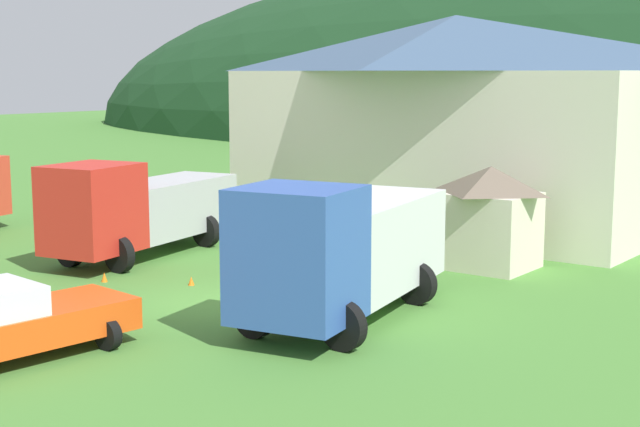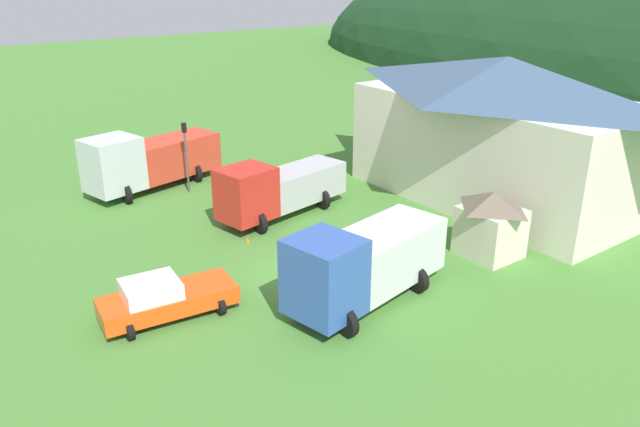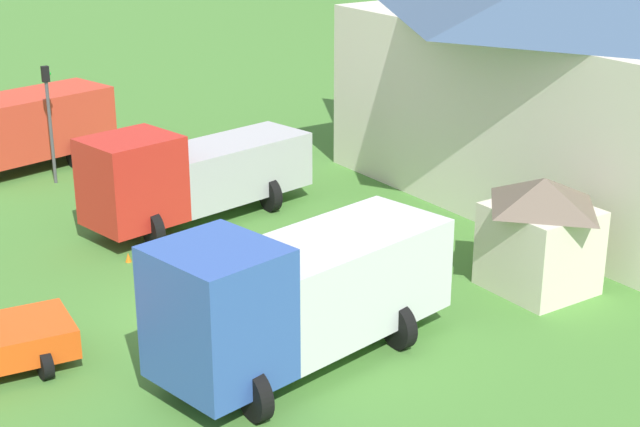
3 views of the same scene
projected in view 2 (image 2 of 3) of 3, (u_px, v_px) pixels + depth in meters
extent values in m
plane|color=#477F33|center=(296.00, 273.00, 27.28)|extent=(200.00, 200.00, 0.00)
cube|color=silver|center=(499.00, 148.00, 35.13)|extent=(15.85, 8.54, 6.04)
pyramid|color=#3D5675|center=(507.00, 76.00, 33.61)|extent=(17.12, 9.22, 2.11)
cube|color=beige|center=(490.00, 232.00, 28.63)|extent=(2.55, 2.37, 2.34)
pyramid|color=#6B5B4C|center=(494.00, 200.00, 28.04)|extent=(2.76, 2.56, 0.82)
cube|color=silver|center=(113.00, 165.00, 35.24)|extent=(3.11, 3.38, 3.10)
cube|color=black|center=(109.00, 154.00, 34.88)|extent=(1.84, 2.55, 0.99)
cube|color=red|center=(173.00, 156.00, 38.39)|extent=(3.74, 6.03, 2.26)
cylinder|color=black|center=(127.00, 194.00, 35.15)|extent=(1.10, 0.30, 1.10)
cylinder|color=black|center=(106.00, 186.00, 36.48)|extent=(1.10, 0.30, 1.10)
cylinder|color=black|center=(197.00, 173.00, 38.74)|extent=(1.10, 0.30, 1.10)
cylinder|color=black|center=(175.00, 166.00, 40.07)|extent=(1.10, 0.30, 1.10)
cube|color=red|center=(246.00, 194.00, 31.35)|extent=(2.69, 3.01, 2.68)
cube|color=black|center=(244.00, 183.00, 31.04)|extent=(1.57, 2.30, 0.86)
cube|color=#B2B2B7|center=(300.00, 183.00, 34.16)|extent=(3.15, 5.50, 1.81)
cylinder|color=black|center=(260.00, 223.00, 31.23)|extent=(1.10, 0.30, 1.10)
cylinder|color=black|center=(236.00, 213.00, 32.46)|extent=(1.10, 0.30, 1.10)
cylinder|color=black|center=(323.00, 199.00, 34.40)|extent=(1.10, 0.30, 1.10)
cylinder|color=black|center=(298.00, 191.00, 35.63)|extent=(1.10, 0.30, 1.10)
cube|color=#3356AD|center=(325.00, 277.00, 22.63)|extent=(2.92, 2.78, 2.97)
cube|color=black|center=(322.00, 262.00, 22.31)|extent=(1.68, 2.10, 0.95)
cube|color=silver|center=(386.00, 253.00, 25.31)|extent=(3.45, 5.53, 2.27)
cylinder|color=black|center=(347.00, 323.00, 22.48)|extent=(1.10, 0.30, 1.10)
cylinder|color=black|center=(303.00, 302.00, 23.88)|extent=(1.10, 0.30, 1.10)
cylinder|color=black|center=(417.00, 280.00, 25.56)|extent=(1.10, 0.30, 1.10)
cylinder|color=black|center=(375.00, 263.00, 26.96)|extent=(1.10, 0.30, 1.10)
cube|color=#ED4F15|center=(169.00, 300.00, 23.71)|extent=(2.53, 5.36, 0.70)
cube|color=silver|center=(151.00, 289.00, 23.17)|extent=(2.03, 2.26, 0.62)
cylinder|color=black|center=(129.00, 331.00, 22.33)|extent=(0.68, 0.24, 0.68)
cylinder|color=black|center=(118.00, 310.00, 23.72)|extent=(0.68, 0.24, 0.68)
cylinder|color=black|center=(220.00, 306.00, 23.96)|extent=(0.68, 0.24, 0.68)
cylinder|color=black|center=(205.00, 288.00, 25.34)|extent=(0.68, 0.24, 0.68)
cylinder|color=#4C4C51|center=(187.00, 163.00, 36.39)|extent=(0.12, 0.12, 3.71)
cube|color=black|center=(184.00, 128.00, 35.60)|extent=(0.20, 0.24, 0.55)
sphere|color=green|center=(186.00, 127.00, 35.67)|extent=(0.14, 0.14, 0.14)
cone|color=orange|center=(294.00, 252.00, 29.31)|extent=(0.36, 0.36, 0.50)
cone|color=orange|center=(248.00, 242.00, 30.36)|extent=(0.36, 0.36, 0.56)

